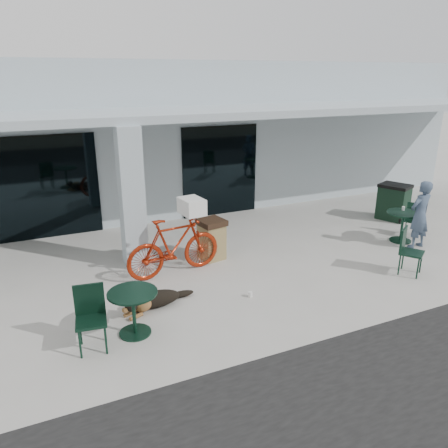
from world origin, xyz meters
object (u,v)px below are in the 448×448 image
bicycle (174,246)px  wheeled_bin (393,202)px  cafe_chair_far_b (411,220)px  person (420,215)px  cafe_chair_near (91,320)px  trash_receptacle (212,239)px  dog (155,298)px  cafe_chair_far_a (412,252)px  cafe_table_far (402,227)px  cafe_table_near (134,313)px

bicycle → wheeled_bin: bearing=-89.5°
cafe_chair_far_b → person: size_ratio=0.51×
cafe_chair_near → trash_receptacle: 4.01m
bicycle → dog: bearing=140.3°
cafe_chair_far_a → wheeled_bin: (2.48, 3.05, 0.02)m
wheeled_bin → bicycle: bearing=164.1°
dog → trash_receptacle: 2.51m
cafe_chair_near → cafe_chair_far_a: (6.69, -0.01, -0.01)m
cafe_chair_near → person: (8.05, 1.08, 0.33)m
bicycle → cafe_chair_far_a: bearing=-121.4°
bicycle → cafe_table_far: 6.01m
cafe_chair_far_b → trash_receptacle: trash_receptacle is taller
cafe_table_near → cafe_chair_near: 0.73m
bicycle → cafe_chair_far_a: bicycle is taller
cafe_chair_far_a → person: 1.77m
person → cafe_table_near: bearing=1.2°
person → cafe_chair_far_b: bearing=-133.4°
bicycle → cafe_chair_near: (-2.04, -2.11, -0.13)m
cafe_table_far → cafe_table_near: bearing=-169.3°
cafe_chair_far_a → person: person is taller
trash_receptacle → cafe_chair_near: bearing=-140.7°
bicycle → wheeled_bin: (7.13, 0.93, -0.11)m
cafe_chair_near → cafe_chair_far_a: 6.69m
cafe_chair_near → person: person is taller
dog → cafe_chair_far_b: cafe_chair_far_b is taller
cafe_chair_near → cafe_table_far: cafe_chair_near is taller
dog → wheeled_bin: (7.93, 2.16, 0.35)m
cafe_chair_near → cafe_chair_far_b: bearing=19.2°
cafe_chair_far_b → cafe_table_near: bearing=-107.3°
cafe_chair_far_a → wheeled_bin: bearing=17.6°
bicycle → person: bearing=-106.6°
dog → cafe_chair_far_b: (7.33, 0.90, 0.25)m
trash_receptacle → wheeled_bin: size_ratio=0.90×
cafe_table_near → wheeled_bin: 8.95m
dog → trash_receptacle: bearing=19.6°
cafe_chair_far_b → trash_receptacle: size_ratio=0.90×
bicycle → person: 6.09m
bicycle → cafe_chair_far_b: 6.54m
cafe_table_near → wheeled_bin: bearing=18.7°
cafe_table_near → person: (7.35, 0.91, 0.47)m
bicycle → dog: 1.54m
cafe_table_far → bicycle: bearing=174.6°
cafe_table_far → cafe_chair_far_b: (0.56, 0.22, 0.04)m
bicycle → cafe_chair_far_b: (6.53, -0.34, -0.21)m
cafe_table_near → wheeled_bin: (8.47, 2.87, 0.15)m
dog → cafe_chair_far_a: (5.45, -0.88, 0.32)m
cafe_chair_near → cafe_chair_far_a: size_ratio=1.02×
bicycle → cafe_table_far: size_ratio=2.56×
dog → person: person is taller
cafe_table_near → trash_receptacle: size_ratio=0.86×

